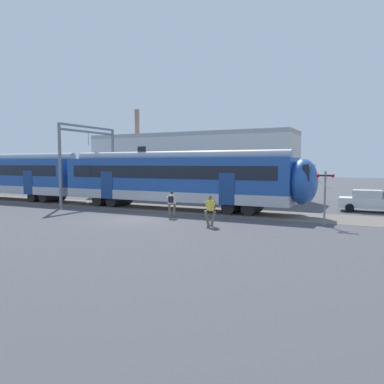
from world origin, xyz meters
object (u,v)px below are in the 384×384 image
(pedestrian_white, at_px, (172,202))
(parked_car_white, at_px, (369,201))
(crossing_signal, at_px, (325,189))
(commuter_train, at_px, (11,176))
(pedestrian_yellow, at_px, (210,208))

(pedestrian_white, height_order, parked_car_white, pedestrian_white)
(parked_car_white, xyz_separation_m, crossing_signal, (-2.06, -7.59, 1.23))
(commuter_train, bearing_deg, parked_car_white, 8.67)
(commuter_train, xyz_separation_m, parked_car_white, (31.09, 4.74, -1.47))
(parked_car_white, bearing_deg, crossing_signal, -105.18)
(commuter_train, relative_size, crossing_signal, 18.88)
(pedestrian_white, bearing_deg, commuter_train, 169.07)
(parked_car_white, bearing_deg, commuter_train, -171.33)
(pedestrian_white, xyz_separation_m, pedestrian_yellow, (3.53, -1.97, 0.00))
(commuter_train, xyz_separation_m, pedestrian_yellow, (23.49, -5.82, -1.26))
(pedestrian_yellow, height_order, parked_car_white, pedestrian_yellow)
(commuter_train, bearing_deg, crossing_signal, -5.61)
(pedestrian_white, distance_m, pedestrian_yellow, 4.04)
(commuter_train, distance_m, pedestrian_yellow, 24.23)
(pedestrian_yellow, bearing_deg, pedestrian_white, 150.86)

